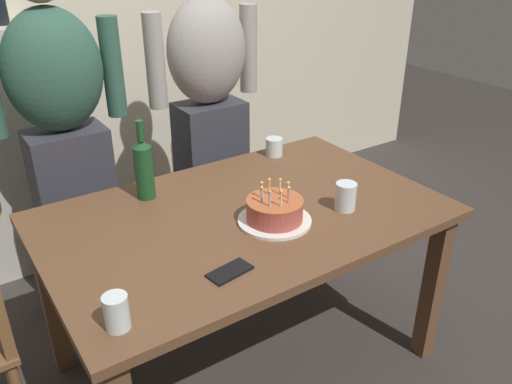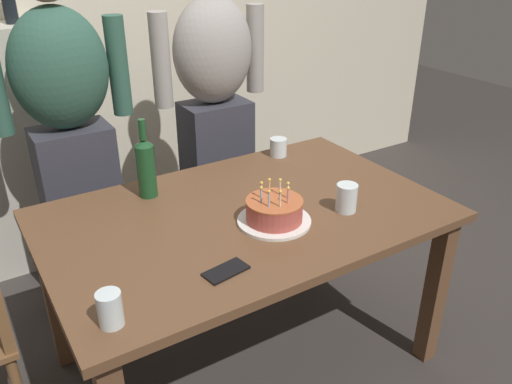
{
  "view_description": "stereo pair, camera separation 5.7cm",
  "coord_description": "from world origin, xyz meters",
  "px_view_note": "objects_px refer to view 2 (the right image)",
  "views": [
    {
      "loc": [
        -0.93,
        -1.47,
        1.7
      ],
      "look_at": [
        0.02,
        -0.05,
        0.84
      ],
      "focal_mm": 36.55,
      "sensor_mm": 36.0,
      "label": 1
    },
    {
      "loc": [
        -0.89,
        -1.5,
        1.7
      ],
      "look_at": [
        0.02,
        -0.05,
        0.84
      ],
      "focal_mm": 36.55,
      "sensor_mm": 36.0,
      "label": 2
    }
  ],
  "objects_px": {
    "person_woman_cardigan": "(215,111)",
    "wine_bottle": "(146,166)",
    "water_glass_side": "(110,309)",
    "water_glass_far": "(278,147)",
    "person_man_bearded": "(71,138)",
    "cell_phone": "(226,271)",
    "water_glass_near": "(346,198)",
    "birthday_cake": "(274,212)"
  },
  "relations": [
    {
      "from": "wine_bottle",
      "to": "cell_phone",
      "type": "xyz_separation_m",
      "value": [
        0.01,
        -0.63,
        -0.12
      ]
    },
    {
      "from": "water_glass_far",
      "to": "person_woman_cardigan",
      "type": "xyz_separation_m",
      "value": [
        -0.12,
        0.4,
        0.09
      ]
    },
    {
      "from": "person_man_bearded",
      "to": "water_glass_side",
      "type": "bearing_deg",
      "value": 79.91
    },
    {
      "from": "birthday_cake",
      "to": "cell_phone",
      "type": "height_order",
      "value": "birthday_cake"
    },
    {
      "from": "water_glass_side",
      "to": "person_man_bearded",
      "type": "xyz_separation_m",
      "value": [
        0.2,
        1.14,
        0.08
      ]
    },
    {
      "from": "birthday_cake",
      "to": "person_woman_cardigan",
      "type": "height_order",
      "value": "person_woman_cardigan"
    },
    {
      "from": "water_glass_far",
      "to": "cell_phone",
      "type": "xyz_separation_m",
      "value": [
        -0.67,
        -0.7,
        -0.04
      ]
    },
    {
      "from": "birthday_cake",
      "to": "person_man_bearded",
      "type": "bearing_deg",
      "value": 117.68
    },
    {
      "from": "water_glass_near",
      "to": "water_glass_side",
      "type": "relative_size",
      "value": 1.06
    },
    {
      "from": "cell_phone",
      "to": "wine_bottle",
      "type": "bearing_deg",
      "value": 81.75
    },
    {
      "from": "water_glass_side",
      "to": "wine_bottle",
      "type": "height_order",
      "value": "wine_bottle"
    },
    {
      "from": "water_glass_near",
      "to": "person_man_bearded",
      "type": "height_order",
      "value": "person_man_bearded"
    },
    {
      "from": "water_glass_far",
      "to": "cell_phone",
      "type": "bearing_deg",
      "value": -133.99
    },
    {
      "from": "cell_phone",
      "to": "person_woman_cardigan",
      "type": "relative_size",
      "value": 0.09
    },
    {
      "from": "birthday_cake",
      "to": "wine_bottle",
      "type": "distance_m",
      "value": 0.55
    },
    {
      "from": "water_glass_side",
      "to": "wine_bottle",
      "type": "relative_size",
      "value": 0.32
    },
    {
      "from": "water_glass_near",
      "to": "person_woman_cardigan",
      "type": "bearing_deg",
      "value": 92.17
    },
    {
      "from": "birthday_cake",
      "to": "cell_phone",
      "type": "bearing_deg",
      "value": -149.37
    },
    {
      "from": "birthday_cake",
      "to": "person_man_bearded",
      "type": "xyz_separation_m",
      "value": [
        -0.48,
        0.91,
        0.09
      ]
    },
    {
      "from": "water_glass_near",
      "to": "person_man_bearded",
      "type": "bearing_deg",
      "value": 127.79
    },
    {
      "from": "water_glass_near",
      "to": "water_glass_side",
      "type": "bearing_deg",
      "value": -170.77
    },
    {
      "from": "water_glass_side",
      "to": "person_man_bearded",
      "type": "relative_size",
      "value": 0.06
    },
    {
      "from": "water_glass_near",
      "to": "person_man_bearded",
      "type": "xyz_separation_m",
      "value": [
        -0.76,
        0.98,
        0.08
      ]
    },
    {
      "from": "water_glass_far",
      "to": "wine_bottle",
      "type": "height_order",
      "value": "wine_bottle"
    },
    {
      "from": "water_glass_side",
      "to": "person_woman_cardigan",
      "type": "bearing_deg",
      "value": 50.85
    },
    {
      "from": "water_glass_side",
      "to": "water_glass_far",
      "type": "bearing_deg",
      "value": 35.24
    },
    {
      "from": "birthday_cake",
      "to": "cell_phone",
      "type": "distance_m",
      "value": 0.35
    },
    {
      "from": "wine_bottle",
      "to": "cell_phone",
      "type": "bearing_deg",
      "value": -89.37
    },
    {
      "from": "cell_phone",
      "to": "person_man_bearded",
      "type": "xyz_separation_m",
      "value": [
        -0.18,
        1.09,
        0.13
      ]
    },
    {
      "from": "water_glass_far",
      "to": "person_woman_cardigan",
      "type": "bearing_deg",
      "value": 107.44
    },
    {
      "from": "water_glass_near",
      "to": "water_glass_side",
      "type": "xyz_separation_m",
      "value": [
        -0.97,
        -0.16,
        -0.0
      ]
    },
    {
      "from": "water_glass_far",
      "to": "person_man_bearded",
      "type": "xyz_separation_m",
      "value": [
        -0.85,
        0.4,
        0.09
      ]
    },
    {
      "from": "water_glass_side",
      "to": "person_woman_cardigan",
      "type": "relative_size",
      "value": 0.06
    },
    {
      "from": "water_glass_far",
      "to": "person_woman_cardigan",
      "type": "distance_m",
      "value": 0.43
    },
    {
      "from": "water_glass_far",
      "to": "water_glass_side",
      "type": "xyz_separation_m",
      "value": [
        -1.05,
        -0.74,
        0.01
      ]
    },
    {
      "from": "water_glass_near",
      "to": "cell_phone",
      "type": "height_order",
      "value": "water_glass_near"
    },
    {
      "from": "birthday_cake",
      "to": "wine_bottle",
      "type": "xyz_separation_m",
      "value": [
        -0.31,
        0.45,
        0.09
      ]
    },
    {
      "from": "wine_bottle",
      "to": "person_man_bearded",
      "type": "height_order",
      "value": "person_man_bearded"
    },
    {
      "from": "water_glass_near",
      "to": "person_woman_cardigan",
      "type": "height_order",
      "value": "person_woman_cardigan"
    },
    {
      "from": "birthday_cake",
      "to": "person_woman_cardigan",
      "type": "xyz_separation_m",
      "value": [
        0.25,
        0.91,
        0.09
      ]
    },
    {
      "from": "birthday_cake",
      "to": "water_glass_side",
      "type": "bearing_deg",
      "value": -161.68
    },
    {
      "from": "person_woman_cardigan",
      "to": "wine_bottle",
      "type": "bearing_deg",
      "value": 39.91
    }
  ]
}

